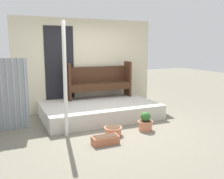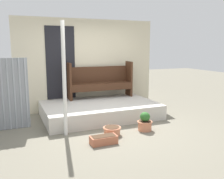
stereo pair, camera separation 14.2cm
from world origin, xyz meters
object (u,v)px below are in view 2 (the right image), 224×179
Objects in this scene: flower_pot_middle at (145,122)px; planter_box_rect at (104,140)px; flower_pot_left at (112,130)px; bench at (100,80)px; support_post at (64,80)px.

flower_pot_middle is 0.81× the size of planter_box_rect.
flower_pot_left is 0.50m from planter_box_rect.
planter_box_rect is at bearing -107.11° from bench.
support_post reaches higher than flower_pot_left.
bench is 4.88× the size of flower_pot_left.
bench is 3.66× the size of planter_box_rect.
flower_pot_middle is at bearing -13.34° from support_post.
flower_pot_middle is at bearing -0.61° from flower_pot_left.
bench reaches higher than flower_pot_left.
support_post reaches higher than planter_box_rect.
support_post is at bearing -127.54° from bench.
bench is (1.40, 1.71, -0.29)m from support_post.
planter_box_rect is (0.55, -0.76, -1.09)m from support_post.
support_post reaches higher than bench.
flower_pot_left is at bearing -101.98° from bench.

